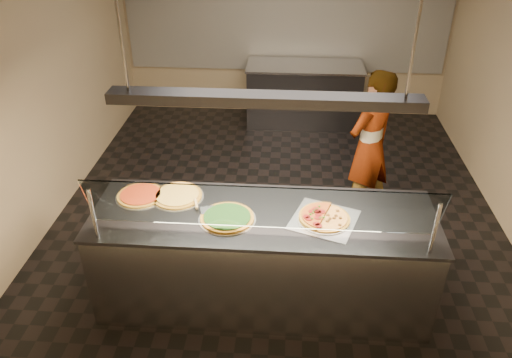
# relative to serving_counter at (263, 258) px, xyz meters

# --- Properties ---
(ground) EXTENTS (5.00, 6.00, 0.02)m
(ground) POSITION_rel_serving_counter_xyz_m (0.08, 1.34, -0.48)
(ground) COLOR black
(ground) RESTS_ON ground
(wall_back) EXTENTS (5.00, 0.02, 3.00)m
(wall_back) POSITION_rel_serving_counter_xyz_m (0.08, 4.35, 1.03)
(wall_back) COLOR #9C8964
(wall_back) RESTS_ON ground
(wall_front) EXTENTS (5.00, 0.02, 3.00)m
(wall_front) POSITION_rel_serving_counter_xyz_m (0.08, -1.67, 1.03)
(wall_front) COLOR #9C8964
(wall_front) RESTS_ON ground
(wall_left) EXTENTS (0.02, 6.00, 3.00)m
(wall_left) POSITION_rel_serving_counter_xyz_m (-2.43, 1.34, 1.03)
(wall_left) COLOR #9C8964
(wall_left) RESTS_ON ground
(tile_band) EXTENTS (4.90, 0.02, 1.20)m
(tile_band) POSITION_rel_serving_counter_xyz_m (0.08, 4.32, 0.83)
(tile_band) COLOR silver
(tile_band) RESTS_ON wall_back
(serving_counter) EXTENTS (2.87, 0.94, 0.93)m
(serving_counter) POSITION_rel_serving_counter_xyz_m (0.00, 0.00, 0.00)
(serving_counter) COLOR #B7B7BC
(serving_counter) RESTS_ON ground
(sneeze_guard) EXTENTS (2.63, 0.18, 0.54)m
(sneeze_guard) POSITION_rel_serving_counter_xyz_m (0.00, -0.34, 0.76)
(sneeze_guard) COLOR #B7B7BC
(sneeze_guard) RESTS_ON serving_counter
(perforated_tray) EXTENTS (0.64, 0.64, 0.01)m
(perforated_tray) POSITION_rel_serving_counter_xyz_m (0.50, -0.04, 0.47)
(perforated_tray) COLOR silver
(perforated_tray) RESTS_ON serving_counter
(half_pizza_pepperoni) EXTENTS (0.33, 0.46, 0.05)m
(half_pizza_pepperoni) POSITION_rel_serving_counter_xyz_m (0.40, -0.04, 0.50)
(half_pizza_pepperoni) COLOR brown
(half_pizza_pepperoni) RESTS_ON perforated_tray
(half_pizza_sausage) EXTENTS (0.33, 0.46, 0.04)m
(half_pizza_sausage) POSITION_rel_serving_counter_xyz_m (0.60, -0.04, 0.49)
(half_pizza_sausage) COLOR brown
(half_pizza_sausage) RESTS_ON perforated_tray
(pizza_spinach) EXTENTS (0.47, 0.47, 0.03)m
(pizza_spinach) POSITION_rel_serving_counter_xyz_m (-0.29, -0.09, 0.48)
(pizza_spinach) COLOR silver
(pizza_spinach) RESTS_ON serving_counter
(pizza_cheese) EXTENTS (0.46, 0.46, 0.03)m
(pizza_cheese) POSITION_rel_serving_counter_xyz_m (-0.77, 0.22, 0.48)
(pizza_cheese) COLOR silver
(pizza_cheese) RESTS_ON serving_counter
(pizza_tomato) EXTENTS (0.43, 0.43, 0.03)m
(pizza_tomato) POSITION_rel_serving_counter_xyz_m (-1.09, 0.20, 0.48)
(pizza_tomato) COLOR silver
(pizza_tomato) RESTS_ON serving_counter
(pizza_spatula) EXTENTS (0.23, 0.22, 0.02)m
(pizza_spatula) POSITION_rel_serving_counter_xyz_m (-0.53, 0.05, 0.49)
(pizza_spatula) COLOR #B7B7BC
(pizza_spatula) RESTS_ON pizza_spinach
(prep_table) EXTENTS (1.74, 0.74, 0.93)m
(prep_table) POSITION_rel_serving_counter_xyz_m (0.39, 3.89, 0.00)
(prep_table) COLOR #313135
(prep_table) RESTS_ON ground
(worker) EXTENTS (0.73, 0.72, 1.71)m
(worker) POSITION_rel_serving_counter_xyz_m (1.06, 1.44, 0.39)
(worker) COLOR #2F2C39
(worker) RESTS_ON ground
(heat_lamp_housing) EXTENTS (2.30, 0.18, 0.08)m
(heat_lamp_housing) POSITION_rel_serving_counter_xyz_m (0.00, 0.00, 1.48)
(heat_lamp_housing) COLOR #313135
(heat_lamp_housing) RESTS_ON ceiling
(lamp_rod_left) EXTENTS (0.02, 0.02, 1.01)m
(lamp_rod_left) POSITION_rel_serving_counter_xyz_m (-1.00, 0.00, 2.03)
(lamp_rod_left) COLOR #B7B7BC
(lamp_rod_left) RESTS_ON ceiling
(lamp_rod_right) EXTENTS (0.02, 0.02, 1.01)m
(lamp_rod_right) POSITION_rel_serving_counter_xyz_m (1.00, 0.00, 2.03)
(lamp_rod_right) COLOR #B7B7BC
(lamp_rod_right) RESTS_ON ceiling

